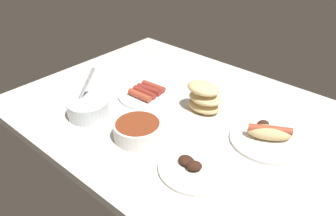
{
  "coord_description": "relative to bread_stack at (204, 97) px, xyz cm",
  "views": [
    {
      "loc": [
        -66.67,
        81.31,
        67.33
      ],
      "look_at": [
        1.35,
        4.81,
        3.0
      ],
      "focal_mm": 37.15,
      "sensor_mm": 36.0,
      "label": 1
    }
  ],
  "objects": [
    {
      "name": "bread_stack",
      "position": [
        0.0,
        0.0,
        0.0
      ],
      "size": [
        13.6,
        9.48,
        10.8
      ],
      "color": "#DBB77A",
      "rests_on": "ground_plane"
    },
    {
      "name": "plate_hotdog_assembled",
      "position": [
        -25.96,
        0.51,
        -3.63
      ],
      "size": [
        24.33,
        24.33,
        5.61
      ],
      "color": "white",
      "rests_on": "ground_plane"
    },
    {
      "name": "plate_sausages",
      "position": [
        22.45,
        6.12,
        -4.28
      ],
      "size": [
        22.18,
        22.18,
        3.55
      ],
      "color": "white",
      "rests_on": "ground_plane"
    },
    {
      "name": "plate_grilled_meat",
      "position": [
        -16.98,
        26.5,
        -4.65
      ],
      "size": [
        21.82,
        21.82,
        3.69
      ],
      "color": "white",
      "rests_on": "ground_plane"
    },
    {
      "name": "bowl_coleslaw",
      "position": [
        28.07,
        29.44,
        -2.14
      ],
      "size": [
        14.33,
        14.33,
        15.71
      ],
      "color": "silver",
      "rests_on": "ground_plane"
    },
    {
      "name": "ground_plane",
      "position": [
        6.04,
        5.96,
        -6.9
      ],
      "size": [
        120.0,
        90.0,
        3.0
      ],
      "primitive_type": "cube",
      "color": "silver"
    },
    {
      "name": "bowl_chili",
      "position": [
        5.69,
        26.73,
        -2.43
      ],
      "size": [
        15.52,
        15.52,
        5.44
      ],
      "color": "white",
      "rests_on": "ground_plane"
    }
  ]
}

